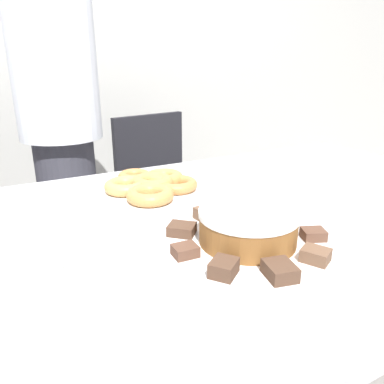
# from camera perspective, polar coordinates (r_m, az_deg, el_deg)

# --- Properties ---
(wall_back) EXTENTS (8.00, 0.05, 2.60)m
(wall_back) POSITION_cam_1_polar(r_m,az_deg,el_deg) (2.38, -19.18, 22.49)
(wall_back) COLOR beige
(wall_back) RESTS_ON ground_plane
(table) EXTENTS (1.88, 1.01, 0.76)m
(table) POSITION_cam_1_polar(r_m,az_deg,el_deg) (0.96, 2.66, -8.00)
(table) COLOR silver
(table) RESTS_ON ground_plane
(person_standing) EXTENTS (0.31, 0.31, 1.68)m
(person_standing) POSITION_cam_1_polar(r_m,az_deg,el_deg) (1.56, -19.36, 9.68)
(person_standing) COLOR #383842
(person_standing) RESTS_ON ground_plane
(office_chair_right) EXTENTS (0.52, 0.52, 0.88)m
(office_chair_right) POSITION_cam_1_polar(r_m,az_deg,el_deg) (1.89, -3.76, -2.87)
(office_chair_right) COLOR black
(office_chair_right) RESTS_ON ground_plane
(plate_cake) EXTENTS (0.36, 0.36, 0.01)m
(plate_cake) POSITION_cam_1_polar(r_m,az_deg,el_deg) (0.79, 8.37, -7.80)
(plate_cake) COLOR white
(plate_cake) RESTS_ON table
(plate_donuts) EXTENTS (0.36, 0.36, 0.01)m
(plate_donuts) POSITION_cam_1_polar(r_m,az_deg,el_deg) (1.10, -5.96, 0.19)
(plate_donuts) COLOR white
(plate_donuts) RESTS_ON table
(frosted_cake) EXTENTS (0.20, 0.20, 0.07)m
(frosted_cake) POSITION_cam_1_polar(r_m,az_deg,el_deg) (0.78, 8.51, -5.18)
(frosted_cake) COLOR brown
(frosted_cake) RESTS_ON plate_cake
(lamington_0) EXTENTS (0.07, 0.06, 0.03)m
(lamington_0) POSITION_cam_1_polar(r_m,az_deg,el_deg) (0.67, 4.86, -11.44)
(lamington_0) COLOR #513828
(lamington_0) RESTS_ON plate_cake
(lamington_1) EXTENTS (0.06, 0.07, 0.03)m
(lamington_1) POSITION_cam_1_polar(r_m,az_deg,el_deg) (0.67, 13.25, -11.59)
(lamington_1) COLOR #513828
(lamington_1) RESTS_ON plate_cake
(lamington_2) EXTENTS (0.06, 0.06, 0.02)m
(lamington_2) POSITION_cam_1_polar(r_m,az_deg,el_deg) (0.74, 18.31, -9.12)
(lamington_2) COLOR brown
(lamington_2) RESTS_ON plate_cake
(lamington_3) EXTENTS (0.06, 0.05, 0.02)m
(lamington_3) POSITION_cam_1_polar(r_m,az_deg,el_deg) (0.83, 18.00, -6.13)
(lamington_3) COLOR brown
(lamington_3) RESTS_ON plate_cake
(lamington_4) EXTENTS (0.07, 0.06, 0.03)m
(lamington_4) POSITION_cam_1_polar(r_m,az_deg,el_deg) (0.89, 13.86, -3.69)
(lamington_4) COLOR brown
(lamington_4) RESTS_ON plate_cake
(lamington_5) EXTENTS (0.07, 0.08, 0.02)m
(lamington_5) POSITION_cam_1_polar(r_m,az_deg,el_deg) (0.91, 7.93, -2.93)
(lamington_5) COLOR #513828
(lamington_5) RESTS_ON plate_cake
(lamington_6) EXTENTS (0.05, 0.05, 0.03)m
(lamington_6) POSITION_cam_1_polar(r_m,az_deg,el_deg) (0.88, 2.15, -3.37)
(lamington_6) COLOR brown
(lamington_6) RESTS_ON plate_cake
(lamington_7) EXTENTS (0.07, 0.07, 0.02)m
(lamington_7) POSITION_cam_1_polar(r_m,az_deg,el_deg) (0.81, -1.56, -5.70)
(lamington_7) COLOR #513828
(lamington_7) RESTS_ON plate_cake
(lamington_8) EXTENTS (0.05, 0.04, 0.02)m
(lamington_8) POSITION_cam_1_polar(r_m,az_deg,el_deg) (0.72, -1.06, -8.94)
(lamington_8) COLOR brown
(lamington_8) RESTS_ON plate_cake
(donut_0) EXTENTS (0.12, 0.12, 0.04)m
(donut_0) POSITION_cam_1_polar(r_m,az_deg,el_deg) (1.09, -6.00, 1.43)
(donut_0) COLOR #D18E4C
(donut_0) RESTS_ON plate_donuts
(donut_1) EXTENTS (0.10, 0.10, 0.03)m
(donut_1) POSITION_cam_1_polar(r_m,az_deg,el_deg) (1.18, -8.76, 2.37)
(donut_1) COLOR #C68447
(donut_1) RESTS_ON plate_donuts
(donut_2) EXTENTS (0.12, 0.12, 0.03)m
(donut_2) POSITION_cam_1_polar(r_m,az_deg,el_deg) (1.08, -10.05, 0.88)
(donut_2) COLOR tan
(donut_2) RESTS_ON plate_donuts
(donut_3) EXTENTS (0.13, 0.13, 0.04)m
(donut_3) POSITION_cam_1_polar(r_m,az_deg,el_deg) (1.00, -6.38, -0.46)
(donut_3) COLOR #D18E4C
(donut_3) RESTS_ON plate_donuts
(donut_4) EXTENTS (0.12, 0.12, 0.03)m
(donut_4) POSITION_cam_1_polar(r_m,az_deg,el_deg) (1.09, -2.42, 1.15)
(donut_4) COLOR #C68447
(donut_4) RESTS_ON plate_donuts
(donut_5) EXTENTS (0.12, 0.12, 0.04)m
(donut_5) POSITION_cam_1_polar(r_m,az_deg,el_deg) (1.14, -4.17, 2.18)
(donut_5) COLOR #D18E4C
(donut_5) RESTS_ON plate_donuts
(napkin) EXTENTS (0.15, 0.14, 0.01)m
(napkin) POSITION_cam_1_polar(r_m,az_deg,el_deg) (0.73, -24.28, -11.94)
(napkin) COLOR white
(napkin) RESTS_ON table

